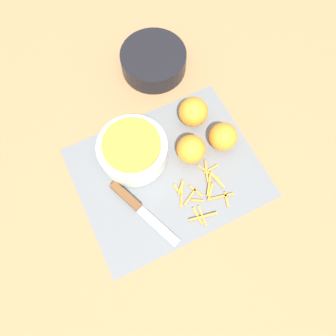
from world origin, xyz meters
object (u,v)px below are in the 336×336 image
bowl_dark (154,61)px  orange_right (223,137)px  bowl_speckled (133,150)px  knife (133,202)px  orange_left (193,112)px  orange_back (191,149)px

bowl_dark → orange_right: orange_right is taller
bowl_speckled → knife: (-0.06, -0.12, -0.03)m
orange_left → bowl_speckled: bearing=-171.5°
bowl_dark → orange_right: size_ratio=2.55×
bowl_dark → bowl_speckled: bearing=-125.8°
bowl_speckled → bowl_dark: 0.29m
knife → orange_back: size_ratio=2.85×
orange_right → orange_back: bearing=176.7°
orange_right → bowl_speckled: bearing=162.8°
orange_left → orange_back: (-0.06, -0.09, -0.00)m
bowl_dark → orange_right: 0.31m
knife → orange_back: (0.19, 0.05, 0.03)m
knife → orange_right: 0.29m
knife → orange_left: bearing=99.1°
bowl_speckled → knife: 0.13m
bowl_dark → orange_right: bearing=-79.7°
orange_right → bowl_dark: bearing=100.3°
knife → bowl_dark: bearing=125.8°
bowl_dark → orange_back: bearing=-96.8°
bowl_speckled → orange_left: bearing=8.5°
orange_left → orange_back: bearing=-120.9°
bowl_dark → orange_back: 0.30m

